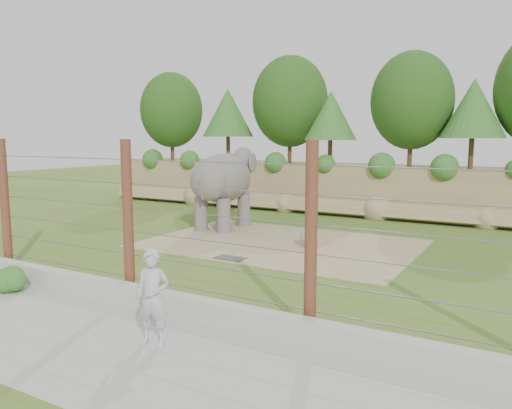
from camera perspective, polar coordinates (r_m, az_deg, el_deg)
The scene contains 11 objects.
ground at distance 16.82m, azimuth -3.40°, elevation -6.21°, with size 90.00×90.00×0.00m, color #3E6725.
back_embankment at distance 27.62m, azimuth 12.25°, elevation 7.40°, with size 30.00×5.52×8.77m.
dirt_patch at distance 19.10m, azimuth 2.80°, elevation -4.48°, with size 10.00×7.00×0.02m, color #93845F.
drain_grate at distance 16.78m, azimuth -2.95°, elevation -6.12°, with size 1.00×0.60×0.03m, color #262628.
elephant at distance 22.08m, azimuth -3.80°, elevation 1.71°, with size 1.83×4.28×3.47m, color #5F5A55, non-canonical shape.
stone_ball at distance 18.56m, azimuth 6.18°, elevation -3.73°, with size 0.71×0.71×0.71m, color gray.
retaining_wall at distance 13.02m, azimuth -15.71°, elevation -9.55°, with size 26.00×0.35×0.50m, color #AEADA2.
walkway at distance 11.87m, azimuth -22.72°, elevation -12.85°, with size 26.00×4.00×0.01m, color #AEADA2.
barrier_fence at distance 12.96m, azimuth -14.42°, elevation -1.63°, with size 20.26×0.26×4.00m.
walkway_shrub at distance 14.78m, azimuth -26.29°, elevation -7.56°, with size 0.70×0.70×0.70m, color #296222.
zookeeper at distance 10.06m, azimuth -11.73°, elevation -10.37°, with size 0.69×0.45×1.90m, color #AEB3B8.
Camera 1 is at (8.95, -13.65, 4.06)m, focal length 35.00 mm.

